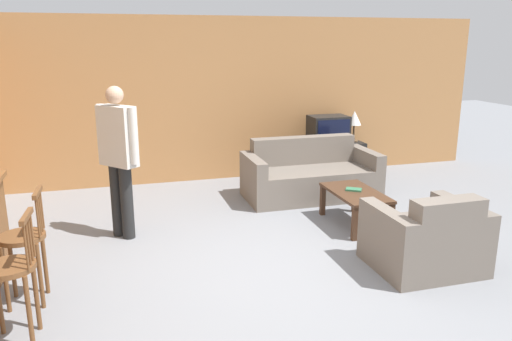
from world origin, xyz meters
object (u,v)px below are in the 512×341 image
coffee_table (355,197)px  person_by_window (119,154)px  bar_chair_mid (25,245)px  armchair_near (426,240)px  couch_far (310,176)px  bar_chair_near (12,276)px  book_on_table (354,189)px  table_lamp (354,119)px  tv_unit (327,160)px  tv (328,130)px

coffee_table → person_by_window: bearing=171.5°
bar_chair_mid → armchair_near: (3.70, -0.38, -0.24)m
couch_far → bar_chair_near: bearing=-141.4°
couch_far → book_on_table: 1.23m
armchair_near → table_lamp: size_ratio=1.96×
armchair_near → book_on_table: (-0.11, 1.36, 0.14)m
bar_chair_near → table_lamp: (4.69, 3.77, 0.41)m
tv_unit → table_lamp: 0.81m
couch_far → person_by_window: bearing=-162.4°
tv_unit → tv: tv is taller
armchair_near → person_by_window: size_ratio=0.58×
couch_far → book_on_table: (0.09, -1.21, 0.14)m
couch_far → tv: tv is taller
table_lamp → armchair_near: bearing=-105.6°
person_by_window → bar_chair_mid: bearing=-121.9°
bar_chair_near → couch_far: size_ratio=0.53×
tv → person_by_window: 3.85m
bar_chair_near → table_lamp: 6.03m
armchair_near → coffee_table: bearing=94.6°
couch_far → coffee_table: (0.09, -1.26, 0.06)m
tv → book_on_table: tv is taller
bar_chair_near → tv: 5.66m
book_on_table → table_lamp: 2.50m
armchair_near → person_by_window: 3.41m
coffee_table → book_on_table: 0.09m
tv_unit → armchair_near: bearing=-98.3°
armchair_near → coffee_table: 1.31m
bar_chair_mid → person_by_window: size_ratio=0.58×
bar_chair_mid → bar_chair_near: bearing=-90.0°
couch_far → coffee_table: bearing=-86.0°
person_by_window → couch_far: bearing=17.6°
table_lamp → book_on_table: bearing=-116.6°
coffee_table → book_on_table: (-0.00, 0.05, 0.08)m
bar_chair_near → tv_unit: (4.22, 3.77, -0.25)m
bar_chair_mid → coffee_table: 3.72m
coffee_table → tv_unit: size_ratio=0.81×
armchair_near → bar_chair_near: bearing=-176.5°
tv → person_by_window: size_ratio=0.36×
tv_unit → table_lamp: (0.47, 0.00, 0.66)m
coffee_table → tv_unit: 2.32m
armchair_near → tv: size_ratio=1.61×
tv_unit → couch_far: bearing=-126.2°
bar_chair_mid → book_on_table: bar_chair_mid is taller
couch_far → armchair_near: size_ratio=1.88×
couch_far → coffee_table: couch_far is taller
coffee_table → couch_far: bearing=94.0°
couch_far → tv_unit: size_ratio=1.57×
tv → bar_chair_mid: bearing=-143.2°
couch_far → tv_unit: 1.21m
book_on_table → table_lamp: size_ratio=0.44×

